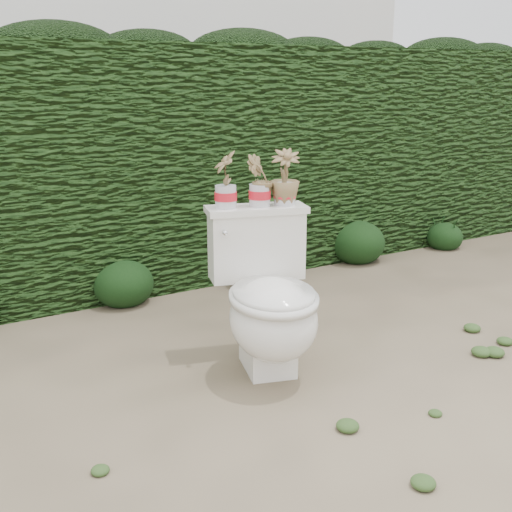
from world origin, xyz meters
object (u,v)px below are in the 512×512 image
potted_plant_center (260,182)px  potted_plant_right (285,179)px  toilet (269,302)px  potted_plant_left (226,181)px

potted_plant_center → potted_plant_right: 0.13m
toilet → potted_plant_left: potted_plant_left is taller
potted_plant_left → potted_plant_center: size_ratio=1.10×
toilet → potted_plant_right: size_ratio=2.97×
potted_plant_left → potted_plant_right: (0.29, -0.09, 0.00)m
potted_plant_center → potted_plant_right: bearing=176.0°
toilet → potted_plant_right: (0.21, 0.19, 0.55)m
potted_plant_left → potted_plant_right: same height
potted_plant_center → potted_plant_left: bearing=-4.0°
potted_plant_left → potted_plant_right: size_ratio=1.00×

